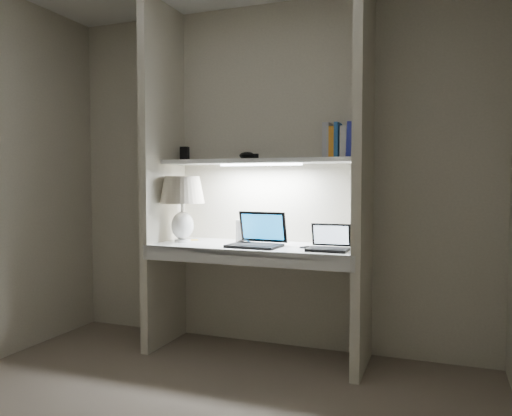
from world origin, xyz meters
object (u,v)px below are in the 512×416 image
at_px(laptop_netbook, 329,244).
at_px(book_row, 341,142).
at_px(table_lamp, 182,198).
at_px(speaker, 245,231).
at_px(laptop_main, 258,238).

distance_m(laptop_netbook, book_row, 0.73).
bearing_deg(book_row, table_lamp, -169.20).
bearing_deg(table_lamp, speaker, 19.45).
relative_size(speaker, book_row, 0.66).
height_order(table_lamp, laptop_netbook, table_lamp).
xyz_separation_m(speaker, book_row, (0.68, 0.06, 0.63)).
xyz_separation_m(laptop_main, speaker, (-0.17, 0.19, 0.03)).
bearing_deg(speaker, laptop_netbook, 5.76).
bearing_deg(book_row, laptop_netbook, -93.57).
bearing_deg(laptop_main, table_lamp, -179.95).
xyz_separation_m(table_lamp, laptop_netbook, (1.09, -0.06, -0.28)).
bearing_deg(table_lamp, laptop_main, -3.56).
relative_size(laptop_main, laptop_netbook, 1.40).
bearing_deg(book_row, laptop_main, -154.17).
height_order(laptop_main, speaker, laptop_main).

